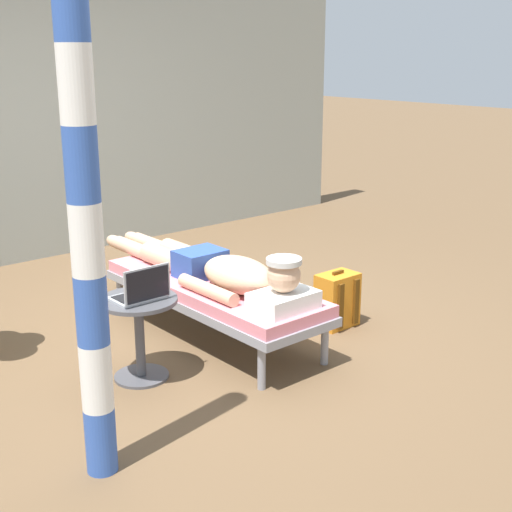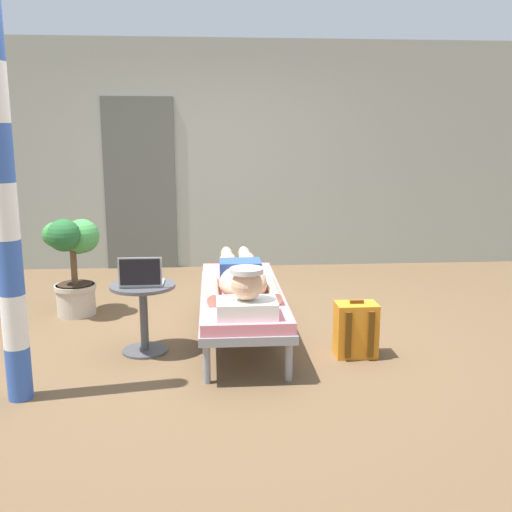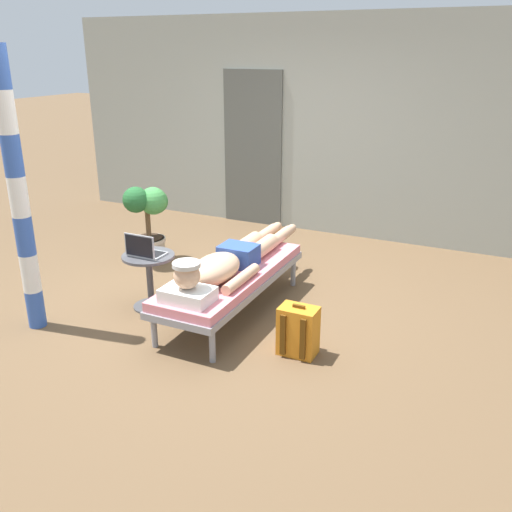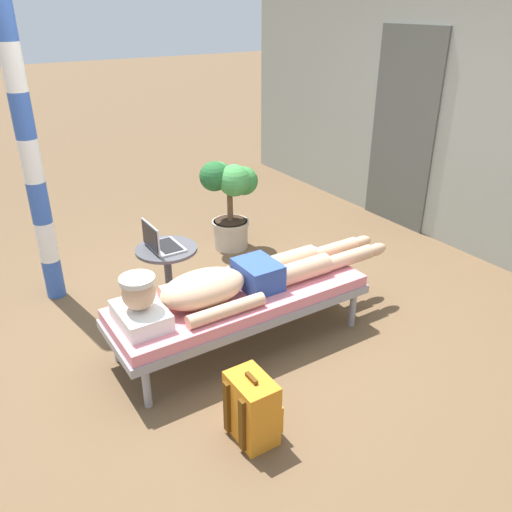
{
  "view_description": "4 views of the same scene",
  "coord_description": "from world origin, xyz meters",
  "px_view_note": "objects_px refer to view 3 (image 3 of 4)",
  "views": [
    {
      "loc": [
        -2.62,
        -3.85,
        1.97
      ],
      "look_at": [
        0.42,
        -0.31,
        0.6
      ],
      "focal_mm": 49.58,
      "sensor_mm": 36.0,
      "label": 1
    },
    {
      "loc": [
        -0.03,
        -4.54,
        1.6
      ],
      "look_at": [
        0.32,
        0.05,
        0.64
      ],
      "focal_mm": 40.96,
      "sensor_mm": 36.0,
      "label": 2
    },
    {
      "loc": [
        2.4,
        -4.2,
        2.29
      ],
      "look_at": [
        0.36,
        0.05,
        0.53
      ],
      "focal_mm": 39.16,
      "sensor_mm": 36.0,
      "label": 3
    },
    {
      "loc": [
        2.91,
        -1.72,
        2.25
      ],
      "look_at": [
        0.08,
        0.09,
        0.6
      ],
      "focal_mm": 36.67,
      "sensor_mm": 36.0,
      "label": 4
    }
  ],
  "objects_px": {
    "potted_plant": "(148,216)",
    "laptop": "(144,251)",
    "lounge_chair": "(231,278)",
    "porch_post": "(19,197)",
    "backpack": "(298,331)",
    "person_reclining": "(228,262)",
    "side_table": "(149,272)"
  },
  "relations": [
    {
      "from": "porch_post",
      "to": "laptop",
      "type": "bearing_deg",
      "value": 45.44
    },
    {
      "from": "person_reclining",
      "to": "porch_post",
      "type": "height_order",
      "value": "porch_post"
    },
    {
      "from": "person_reclining",
      "to": "backpack",
      "type": "bearing_deg",
      "value": -23.97
    },
    {
      "from": "side_table",
      "to": "porch_post",
      "type": "bearing_deg",
      "value": -132.51
    },
    {
      "from": "person_reclining",
      "to": "laptop",
      "type": "distance_m",
      "value": 0.77
    },
    {
      "from": "side_table",
      "to": "backpack",
      "type": "xyz_separation_m",
      "value": [
        1.56,
        -0.19,
        -0.16
      ]
    },
    {
      "from": "side_table",
      "to": "backpack",
      "type": "distance_m",
      "value": 1.58
    },
    {
      "from": "lounge_chair",
      "to": "backpack",
      "type": "height_order",
      "value": "backpack"
    },
    {
      "from": "side_table",
      "to": "porch_post",
      "type": "distance_m",
      "value": 1.29
    },
    {
      "from": "side_table",
      "to": "potted_plant",
      "type": "bearing_deg",
      "value": 126.09
    },
    {
      "from": "lounge_chair",
      "to": "side_table",
      "type": "bearing_deg",
      "value": -163.13
    },
    {
      "from": "person_reclining",
      "to": "backpack",
      "type": "distance_m",
      "value": 0.95
    },
    {
      "from": "laptop",
      "to": "lounge_chair",
      "type": "bearing_deg",
      "value": 20.44
    },
    {
      "from": "laptop",
      "to": "side_table",
      "type": "bearing_deg",
      "value": 90.0
    },
    {
      "from": "lounge_chair",
      "to": "potted_plant",
      "type": "bearing_deg",
      "value": 152.4
    },
    {
      "from": "lounge_chair",
      "to": "person_reclining",
      "type": "height_order",
      "value": "person_reclining"
    },
    {
      "from": "porch_post",
      "to": "side_table",
      "type": "bearing_deg",
      "value": 47.49
    },
    {
      "from": "lounge_chair",
      "to": "laptop",
      "type": "xyz_separation_m",
      "value": [
        -0.74,
        -0.27,
        0.24
      ]
    },
    {
      "from": "side_table",
      "to": "laptop",
      "type": "distance_m",
      "value": 0.23
    },
    {
      "from": "lounge_chair",
      "to": "side_table",
      "type": "height_order",
      "value": "side_table"
    },
    {
      "from": "potted_plant",
      "to": "backpack",
      "type": "bearing_deg",
      "value": -27.4
    },
    {
      "from": "person_reclining",
      "to": "side_table",
      "type": "xyz_separation_m",
      "value": [
        -0.74,
        -0.17,
        -0.16
      ]
    },
    {
      "from": "backpack",
      "to": "side_table",
      "type": "bearing_deg",
      "value": 172.89
    },
    {
      "from": "person_reclining",
      "to": "laptop",
      "type": "bearing_deg",
      "value": -163.31
    },
    {
      "from": "backpack",
      "to": "person_reclining",
      "type": "bearing_deg",
      "value": 156.03
    },
    {
      "from": "laptop",
      "to": "potted_plant",
      "type": "xyz_separation_m",
      "value": [
        -0.72,
        1.04,
        -0.04
      ]
    },
    {
      "from": "potted_plant",
      "to": "laptop",
      "type": "bearing_deg",
      "value": -55.28
    },
    {
      "from": "backpack",
      "to": "laptop",
      "type": "bearing_deg",
      "value": 174.75
    },
    {
      "from": "potted_plant",
      "to": "lounge_chair",
      "type": "bearing_deg",
      "value": -27.6
    },
    {
      "from": "lounge_chair",
      "to": "porch_post",
      "type": "xyz_separation_m",
      "value": [
        -1.42,
        -0.97,
        0.82
      ]
    },
    {
      "from": "potted_plant",
      "to": "porch_post",
      "type": "relative_size",
      "value": 0.38
    },
    {
      "from": "backpack",
      "to": "porch_post",
      "type": "height_order",
      "value": "porch_post"
    }
  ]
}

